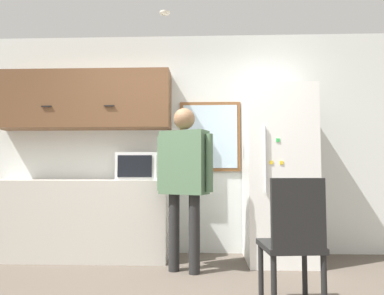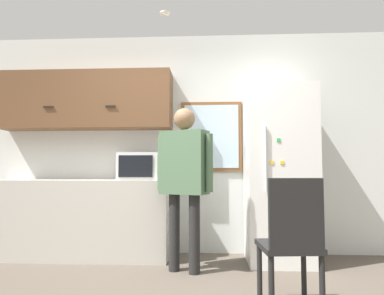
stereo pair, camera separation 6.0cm
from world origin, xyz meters
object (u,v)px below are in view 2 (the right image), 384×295
Objects in this scene: microwave at (143,166)px; person at (184,171)px; chair at (292,239)px; refrigerator at (279,174)px.

person is at bearing -43.54° from microwave.
person is 1.71× the size of chair.
refrigerator is 1.48m from chair.
refrigerator reaches higher than person.
refrigerator reaches higher than chair.
chair is (0.83, -0.97, -0.47)m from person.
microwave is at bearing 159.15° from person.
refrigerator is (1.54, -0.06, -0.09)m from microwave.
microwave is 0.28× the size of refrigerator.
person reaches higher than microwave.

